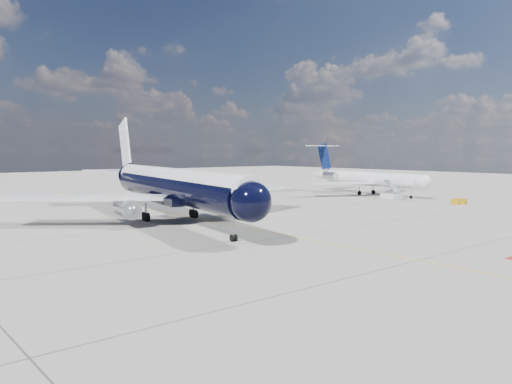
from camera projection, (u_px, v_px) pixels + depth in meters
ground at (188, 217)px, 67.42m from camera, size 320.00×320.00×0.00m
taxiway_centerline at (209, 221)px, 63.59m from camera, size 0.16×160.00×0.01m
main_airliner at (170, 185)px, 64.41m from camera, size 40.16×49.43×14.35m
regional_jet at (363, 178)px, 101.80m from camera, size 27.37×31.51×10.67m
boarding_stair at (392, 195)px, 92.57m from camera, size 3.29×3.80×3.66m
service_tug at (459, 202)px, 82.85m from camera, size 2.68×1.85×0.97m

